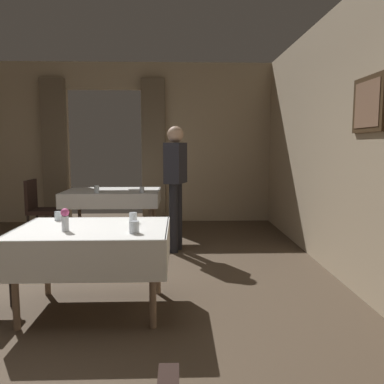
# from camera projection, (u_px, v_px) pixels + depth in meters

# --- Properties ---
(ground) EXTENTS (10.08, 10.08, 0.00)m
(ground) POSITION_uv_depth(u_px,v_px,m) (23.00, 311.00, 3.50)
(ground) COLOR #4C3D2D
(wall_back) EXTENTS (6.40, 0.27, 3.00)m
(wall_back) POSITION_uv_depth(u_px,v_px,m) (105.00, 142.00, 7.47)
(wall_back) COLOR tan
(wall_back) RESTS_ON ground
(dining_table_mid) EXTENTS (1.32, 0.98, 0.75)m
(dining_table_mid) POSITION_uv_depth(u_px,v_px,m) (93.00, 239.00, 3.46)
(dining_table_mid) COLOR #7A604C
(dining_table_mid) RESTS_ON ground
(dining_table_far) EXTENTS (1.50, 0.99, 0.75)m
(dining_table_far) POSITION_uv_depth(u_px,v_px,m) (113.00, 195.00, 6.29)
(dining_table_far) COLOR #7A604C
(dining_table_far) RESTS_ON ground
(chair_far_left) EXTENTS (0.44, 0.44, 0.93)m
(chair_far_left) POSITION_uv_depth(u_px,v_px,m) (39.00, 206.00, 6.16)
(chair_far_left) COLOR black
(chair_far_left) RESTS_ON ground
(flower_vase_mid) EXTENTS (0.07, 0.07, 0.19)m
(flower_vase_mid) POSITION_uv_depth(u_px,v_px,m) (65.00, 219.00, 3.28)
(flower_vase_mid) COLOR silver
(flower_vase_mid) RESTS_ON dining_table_mid
(glass_mid_b) EXTENTS (0.07, 0.07, 0.09)m
(glass_mid_b) POSITION_uv_depth(u_px,v_px,m) (58.00, 216.00, 3.76)
(glass_mid_b) COLOR silver
(glass_mid_b) RESTS_ON dining_table_mid
(glass_mid_c) EXTENTS (0.08, 0.08, 0.10)m
(glass_mid_c) POSITION_uv_depth(u_px,v_px,m) (134.00, 227.00, 3.21)
(glass_mid_c) COLOR silver
(glass_mid_c) RESTS_ON dining_table_mid
(glass_mid_d) EXTENTS (0.07, 0.07, 0.09)m
(glass_mid_d) POSITION_uv_depth(u_px,v_px,m) (133.00, 218.00, 3.65)
(glass_mid_d) COLOR silver
(glass_mid_d) RESTS_ON dining_table_mid
(glass_far_a) EXTENTS (0.07, 0.07, 0.09)m
(glass_far_a) POSITION_uv_depth(u_px,v_px,m) (142.00, 190.00, 5.97)
(glass_far_a) COLOR silver
(glass_far_a) RESTS_ON dining_table_far
(plate_far_b) EXTENTS (0.24, 0.24, 0.01)m
(plate_far_b) POSITION_uv_depth(u_px,v_px,m) (136.00, 190.00, 6.32)
(plate_far_b) COLOR white
(plate_far_b) RESTS_ON dining_table_far
(glass_far_c) EXTENTS (0.07, 0.07, 0.12)m
(glass_far_c) POSITION_uv_depth(u_px,v_px,m) (97.00, 189.00, 5.93)
(glass_far_c) COLOR silver
(glass_far_c) RESTS_ON dining_table_far
(person_waiter_by_doorway) EXTENTS (0.32, 0.41, 1.72)m
(person_waiter_by_doorway) POSITION_uv_depth(u_px,v_px,m) (176.00, 178.00, 5.37)
(person_waiter_by_doorway) COLOR black
(person_waiter_by_doorway) RESTS_ON ground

